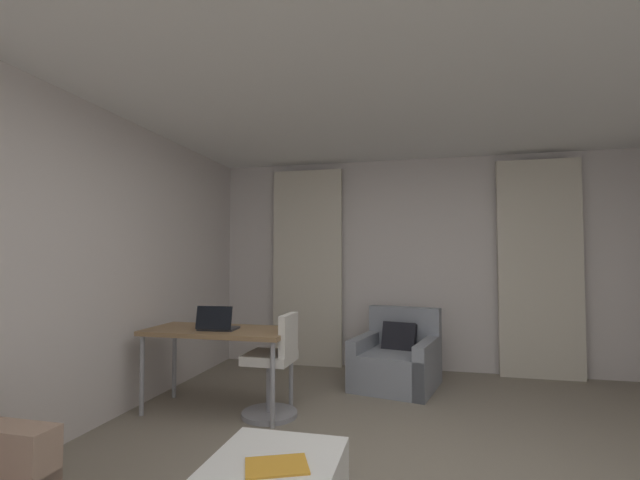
{
  "coord_description": "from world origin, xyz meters",
  "views": [
    {
      "loc": [
        0.06,
        -2.53,
        1.35
      ],
      "look_at": [
        -0.85,
        1.36,
        1.53
      ],
      "focal_mm": 24.47,
      "sensor_mm": 36.0,
      "label": 1
    }
  ],
  "objects": [
    {
      "name": "curtain_right_panel",
      "position": [
        1.38,
        2.9,
        1.25
      ],
      "size": [
        0.9,
        0.06,
        2.5
      ],
      "color": "beige",
      "rests_on": "ground"
    },
    {
      "name": "desk",
      "position": [
        -1.72,
        1.1,
        0.66
      ],
      "size": [
        1.3,
        0.61,
        0.73
      ],
      "color": "olive",
      "rests_on": "ground"
    },
    {
      "name": "laptop",
      "position": [
        -1.7,
        1.03,
        0.77
      ],
      "size": [
        0.34,
        0.27,
        0.22
      ],
      "color": "#2D2D33",
      "rests_on": "desk"
    },
    {
      "name": "ceiling",
      "position": [
        0.0,
        0.0,
        2.63
      ],
      "size": [
        5.12,
        6.12,
        0.06
      ],
      "primitive_type": "cube",
      "color": "white",
      "rests_on": "wall_left"
    },
    {
      "name": "wall_left",
      "position": [
        -2.53,
        0.0,
        1.3
      ],
      "size": [
        0.06,
        6.12,
        2.6
      ],
      "color": "silver",
      "rests_on": "ground"
    },
    {
      "name": "curtain_left_panel",
      "position": [
        -1.38,
        2.9,
        1.25
      ],
      "size": [
        0.9,
        0.06,
        2.5
      ],
      "color": "beige",
      "rests_on": "ground"
    },
    {
      "name": "armchair",
      "position": [
        -0.21,
        2.23,
        0.26
      ],
      "size": [
        0.97,
        1.01,
        0.81
      ],
      "color": "gray",
      "rests_on": "ground"
    },
    {
      "name": "magazine_open",
      "position": [
        -0.59,
        -0.62,
        0.42
      ],
      "size": [
        0.34,
        0.29,
        0.01
      ],
      "color": "orange",
      "rests_on": "coffee_table"
    },
    {
      "name": "wall_window",
      "position": [
        0.0,
        3.03,
        1.3
      ],
      "size": [
        5.12,
        0.06,
        2.6
      ],
      "color": "silver",
      "rests_on": "ground"
    },
    {
      "name": "desk_chair",
      "position": [
        -1.19,
        1.08,
        0.39
      ],
      "size": [
        0.48,
        0.48,
        0.88
      ],
      "color": "gray",
      "rests_on": "ground"
    }
  ]
}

